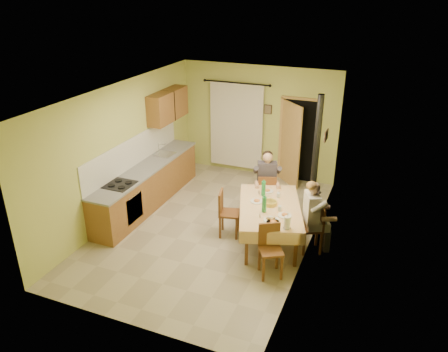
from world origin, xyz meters
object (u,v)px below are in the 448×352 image
at_px(chair_right, 311,237).
at_px(dining_table, 269,224).
at_px(man_far, 267,176).
at_px(man_right, 313,209).
at_px(chair_left, 229,222).
at_px(chair_near, 270,260).
at_px(chair_far, 266,201).
at_px(stove_flue, 313,185).

bearing_deg(chair_right, dining_table, 62.98).
relative_size(man_far, man_right, 1.00).
bearing_deg(chair_left, chair_near, 37.15).
xyz_separation_m(dining_table, chair_right, (0.82, -0.02, -0.09)).
height_order(chair_right, chair_left, chair_left).
relative_size(chair_far, chair_near, 1.01).
xyz_separation_m(man_right, stove_flue, (-0.16, 0.68, 0.15)).
bearing_deg(chair_right, man_right, 90.00).
distance_m(man_right, stove_flue, 0.71).
relative_size(chair_left, stove_flue, 0.33).
height_order(chair_far, chair_near, chair_far).
xyz_separation_m(man_far, stove_flue, (1.04, -0.39, 0.15)).
relative_size(dining_table, man_right, 1.55).
height_order(chair_near, chair_right, same).
xyz_separation_m(chair_left, man_far, (0.42, 1.11, 0.59)).
height_order(dining_table, chair_far, chair_far).
xyz_separation_m(dining_table, chair_near, (0.33, -1.02, -0.09)).
xyz_separation_m(dining_table, chair_far, (-0.38, 1.03, -0.09)).
xyz_separation_m(chair_far, chair_left, (-0.43, -1.10, 0.00)).
height_order(chair_right, man_right, man_right).
xyz_separation_m(man_far, man_right, (1.19, -1.07, 0.00)).
distance_m(chair_right, man_far, 1.71).
xyz_separation_m(dining_table, chair_left, (-0.81, -0.08, -0.09)).
relative_size(man_far, stove_flue, 0.50).
bearing_deg(chair_left, dining_table, 82.29).
height_order(chair_right, stove_flue, stove_flue).
height_order(man_right, stove_flue, stove_flue).
relative_size(dining_table, chair_far, 2.31).
height_order(chair_near, stove_flue, stove_flue).
distance_m(chair_far, stove_flue, 1.32).
height_order(chair_left, man_right, man_right).
relative_size(chair_right, stove_flue, 0.33).
bearing_deg(man_far, stove_flue, -40.95).
bearing_deg(man_right, dining_table, 62.59).
bearing_deg(chair_far, stove_flue, -40.47).
xyz_separation_m(chair_far, chair_near, (0.70, -2.04, -0.00)).
distance_m(chair_near, chair_left, 1.47).
height_order(chair_right, man_far, man_far).
height_order(man_far, stove_flue, stove_flue).
bearing_deg(stove_flue, dining_table, -135.29).
bearing_deg(man_far, dining_table, -90.05).
bearing_deg(chair_near, chair_left, -69.95).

